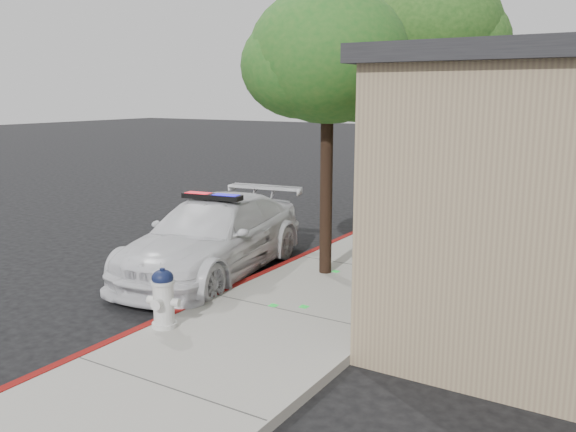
# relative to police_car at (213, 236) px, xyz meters

# --- Properties ---
(ground) EXTENTS (120.00, 120.00, 0.00)m
(ground) POSITION_rel_police_car_xyz_m (1.08, -1.42, -0.77)
(ground) COLOR black
(ground) RESTS_ON ground
(sidewalk) EXTENTS (3.20, 60.00, 0.15)m
(sidewalk) POSITION_rel_police_car_xyz_m (2.68, 1.58, -0.70)
(sidewalk) COLOR #9B988D
(sidewalk) RESTS_ON ground
(red_curb) EXTENTS (0.14, 60.00, 0.16)m
(red_curb) POSITION_rel_police_car_xyz_m (1.14, 1.58, -0.69)
(red_curb) COLOR maroon
(red_curb) RESTS_ON ground
(police_car) EXTENTS (2.91, 5.56, 1.66)m
(police_car) POSITION_rel_police_car_xyz_m (0.00, 0.00, 0.00)
(police_car) COLOR white
(police_car) RESTS_ON ground
(fire_hydrant) EXTENTS (0.53, 0.46, 0.92)m
(fire_hydrant) POSITION_rel_police_car_xyz_m (1.44, -3.00, -0.16)
(fire_hydrant) COLOR silver
(fire_hydrant) RESTS_ON sidewalk
(street_tree_near) EXTENTS (3.15, 2.97, 5.44)m
(street_tree_near) POSITION_rel_police_car_xyz_m (2.18, 0.81, 3.44)
(street_tree_near) COLOR black
(street_tree_near) RESTS_ON sidewalk
(street_tree_mid) EXTENTS (3.67, 3.43, 6.54)m
(street_tree_mid) POSITION_rel_police_car_xyz_m (2.50, 5.76, 4.31)
(street_tree_mid) COLOR black
(street_tree_mid) RESTS_ON sidewalk
(street_tree_far) EXTENTS (2.87, 2.69, 5.08)m
(street_tree_far) POSITION_rel_police_car_xyz_m (1.98, 11.99, 3.20)
(street_tree_far) COLOR black
(street_tree_far) RESTS_ON sidewalk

